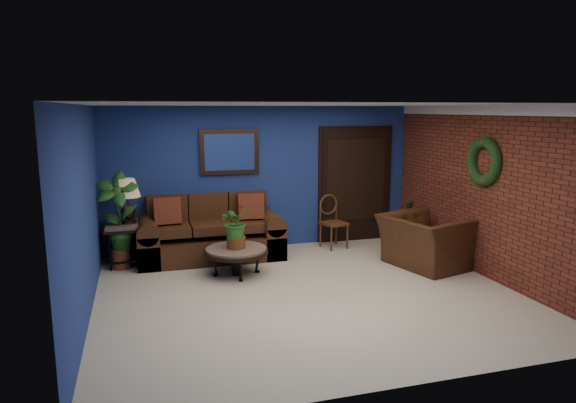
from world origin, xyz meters
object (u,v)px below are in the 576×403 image
object	(u,v)px
armchair	(425,241)
coffee_table	(236,252)
table_lamp	(127,196)
sofa	(210,237)
side_chair	(332,218)
end_table	(129,233)

from	to	relation	value
armchair	coffee_table	bearing A→B (deg)	67.20
coffee_table	table_lamp	distance (m)	1.98
sofa	side_chair	bearing A→B (deg)	0.78
end_table	table_lamp	world-z (taller)	table_lamp
side_chair	sofa	bearing A→B (deg)	167.27
sofa	side_chair	world-z (taller)	sofa
table_lamp	end_table	bearing A→B (deg)	26.57
end_table	armchair	distance (m)	4.68
table_lamp	coffee_table	bearing A→B (deg)	-33.41
end_table	table_lamp	size ratio (longest dim) A/B	1.08
end_table	side_chair	xyz separation A→B (m)	(3.46, 0.07, 0.02)
sofa	end_table	size ratio (longest dim) A/B	3.19
end_table	coffee_table	bearing A→B (deg)	-33.41
end_table	armchair	bearing A→B (deg)	-17.81
end_table	side_chair	size ratio (longest dim) A/B	0.78
coffee_table	end_table	xyz separation A→B (m)	(-1.53, 1.01, 0.16)
sofa	end_table	xyz separation A→B (m)	(-1.28, -0.04, 0.17)
coffee_table	side_chair	distance (m)	2.22
sofa	coffee_table	xyz separation A→B (m)	(0.25, -1.04, 0.01)
end_table	table_lamp	distance (m)	0.60
sofa	table_lamp	bearing A→B (deg)	-178.28
side_chair	table_lamp	bearing A→B (deg)	167.62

